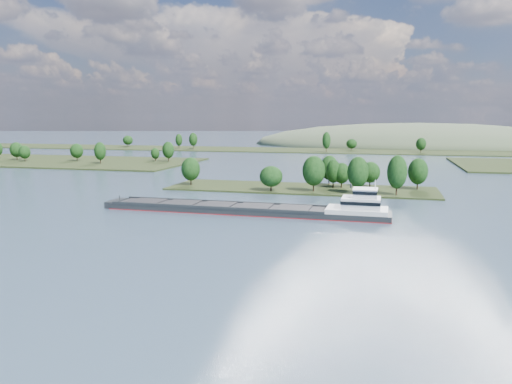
# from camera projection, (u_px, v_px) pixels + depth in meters

# --- Properties ---
(ground) EXTENTS (1800.00, 1800.00, 0.00)m
(ground) POSITION_uv_depth(u_px,v_px,m) (264.00, 221.00, 131.57)
(ground) COLOR #395262
(ground) RESTS_ON ground
(tree_island) EXTENTS (100.00, 30.00, 14.96)m
(tree_island) POSITION_uv_depth(u_px,v_px,m) (317.00, 179.00, 185.69)
(tree_island) COLOR black
(tree_island) RESTS_ON ground
(back_shoreline) EXTENTS (900.00, 60.00, 16.67)m
(back_shoreline) POSITION_uv_depth(u_px,v_px,m) (356.00, 151.00, 397.37)
(back_shoreline) COLOR black
(back_shoreline) RESTS_ON ground
(hill_west) EXTENTS (320.00, 160.00, 44.00)m
(hill_west) POSITION_uv_depth(u_px,v_px,m) (416.00, 146.00, 480.77)
(hill_west) COLOR #46553A
(hill_west) RESTS_ON ground
(cargo_barge) EXTENTS (83.25, 11.01, 11.24)m
(cargo_barge) POSITION_uv_depth(u_px,v_px,m) (262.00, 209.00, 141.07)
(cargo_barge) COLOR black
(cargo_barge) RESTS_ON ground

